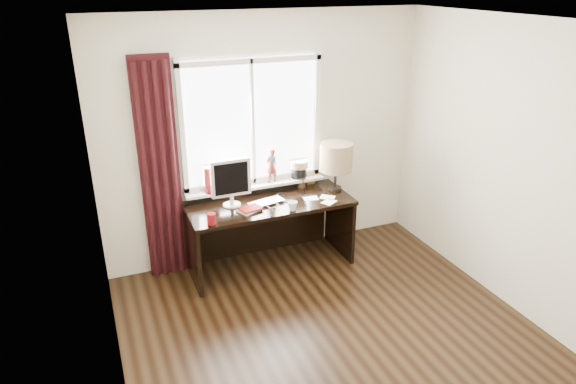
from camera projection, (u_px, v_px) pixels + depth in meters
name	position (u px, v px, depth m)	size (l,w,h in m)	color
floor	(352.00, 358.00, 4.21)	(3.50, 4.00, 0.00)	black
ceiling	(372.00, 27.00, 3.19)	(3.50, 4.00, 0.00)	white
wall_back	(265.00, 139.00, 5.40)	(3.50, 2.60, 0.00)	silver
wall_left	(106.00, 263.00, 3.08)	(4.00, 2.60, 0.00)	silver
wall_right	(542.00, 181.00, 4.31)	(4.00, 2.60, 0.00)	silver
laptop	(267.00, 202.00, 5.22)	(0.37, 0.24, 0.03)	silver
mug	(293.00, 206.00, 5.06)	(0.10, 0.09, 0.10)	white
red_cup	(211.00, 219.00, 4.78)	(0.08, 0.08, 0.11)	maroon
window	(254.00, 142.00, 5.30)	(1.52, 0.21, 1.40)	white
curtain	(160.00, 173.00, 5.00)	(0.38, 0.09, 2.25)	black
desk	(267.00, 219.00, 5.44)	(1.70, 0.70, 0.75)	black
monitor	(231.00, 180.00, 5.07)	(0.40, 0.18, 0.49)	beige
notebook_stack	(250.00, 209.00, 5.06)	(0.27, 0.24, 0.03)	beige
brush_holder	(301.00, 182.00, 5.60)	(0.09, 0.09, 0.25)	black
icon_frame	(311.00, 179.00, 5.69)	(0.10, 0.03, 0.13)	gold
table_lamp	(336.00, 158.00, 5.43)	(0.35, 0.35, 0.52)	black
loose_papers	(322.00, 199.00, 5.32)	(0.35, 0.31, 0.00)	white
desk_cables	(291.00, 197.00, 5.36)	(0.39, 0.31, 0.01)	black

